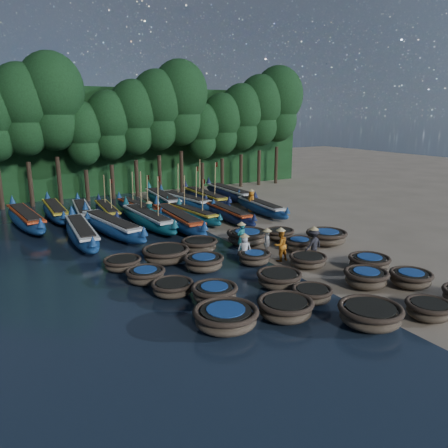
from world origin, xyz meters
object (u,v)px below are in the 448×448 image
coracle_9 (411,278)px  long_boat_11 (82,211)px  long_boat_16 (205,198)px  long_boat_17 (230,193)px  coracle_6 (285,308)px  fisherman_1 (241,236)px  coracle_8 (366,278)px  fisherman_5 (149,212)px  fisherman_3 (313,244)px  coracle_21 (166,254)px  long_boat_9 (26,219)px  fisherman_4 (267,242)px  coracle_17 (254,257)px  coracle_20 (123,263)px  fisherman_6 (251,200)px  coracle_19 (326,237)px  coracle_24 (280,234)px  coracle_18 (299,244)px  long_boat_10 (55,211)px  coracle_7 (312,294)px  long_boat_4 (148,219)px  coracle_23 (247,237)px  coracle_2 (370,315)px  coracle_3 (429,309)px  coracle_22 (200,245)px  long_boat_14 (163,199)px  coracle_5 (226,317)px  coracle_12 (279,279)px  long_boat_2 (81,233)px  long_boat_6 (191,214)px  long_boat_7 (228,213)px  coracle_13 (308,260)px  coracle_10 (173,288)px  long_boat_15 (185,201)px  long_boat_12 (107,211)px  fisherman_0 (244,247)px

coracle_9 → long_boat_11: long_boat_11 is taller
long_boat_16 → long_boat_17: size_ratio=0.98×
coracle_6 → fisherman_1: size_ratio=1.34×
coracle_8 → fisherman_5: size_ratio=1.28×
coracle_8 → fisherman_3: size_ratio=1.14×
coracle_21 → long_boat_11: (-1.61, 12.39, 0.06)m
long_boat_9 → fisherman_4: size_ratio=5.29×
coracle_6 → coracle_17: (2.40, 5.76, -0.06)m
coracle_20 → fisherman_6: bearing=31.8°
coracle_19 → coracle_24: size_ratio=1.54×
coracle_8 → coracle_9: bearing=-28.5°
coracle_18 → long_boat_10: long_boat_10 is taller
long_boat_16 → fisherman_3: 16.02m
coracle_7 → long_boat_11: size_ratio=0.25×
coracle_18 → long_boat_16: size_ratio=0.22×
coracle_8 → long_boat_4: bearing=107.7°
coracle_23 → coracle_2: bearing=-98.7°
coracle_18 → long_boat_16: long_boat_16 is taller
coracle_19 → fisherman_4: 4.40m
coracle_6 → fisherman_6: size_ratio=1.31×
coracle_3 → coracle_22: (-3.93, 11.70, 0.04)m
coracle_7 → long_boat_14: bearing=84.9°
coracle_7 → long_boat_4: (-1.65, 15.13, 0.22)m
coracle_5 → coracle_12: size_ratio=1.26×
coracle_23 → fisherman_5: (-3.30, 7.81, 0.34)m
coracle_12 → coracle_8: bearing=-29.4°
long_boat_2 → coracle_24: bearing=-24.2°
long_boat_9 → long_boat_6: bearing=-26.1°
coracle_9 → long_boat_7: bearing=93.2°
fisherman_4 → coracle_23: bearing=29.6°
coracle_22 → long_boat_9: (-7.88, 11.01, 0.16)m
coracle_7 → coracle_3: bearing=-50.0°
coracle_3 → long_boat_16: size_ratio=0.20×
coracle_2 → long_boat_2: bearing=112.6°
long_boat_17 → fisherman_4: bearing=-111.8°
fisherman_5 → coracle_21: bearing=93.1°
coracle_19 → fisherman_4: fisherman_4 is taller
coracle_13 → long_boat_16: long_boat_16 is taller
coracle_18 → long_boat_7: size_ratio=0.25×
coracle_24 → long_boat_7: size_ratio=0.24×
coracle_10 → coracle_12: bearing=-19.2°
coracle_8 → coracle_22: size_ratio=1.07×
coracle_12 → coracle_19: bearing=31.7°
fisherman_5 → long_boat_15: bearing=-122.8°
coracle_13 → coracle_17: coracle_17 is taller
coracle_5 → fisherman_6: bearing=54.2°
coracle_3 → long_boat_10: 26.29m
coracle_10 → fisherman_4: bearing=19.5°
long_boat_12 → coracle_21: bearing=-86.6°
long_boat_7 → fisherman_0: size_ratio=4.65×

